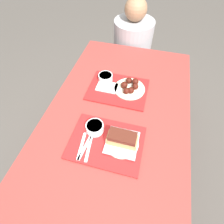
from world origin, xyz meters
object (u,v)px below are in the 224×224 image
object	(u,v)px
bowl_coleslaw_near	(95,127)
wings_plate_far	(130,87)
person_seated_across	(133,40)
brisket_sandwich_plate	(122,140)
bowl_coleslaw_far	(106,77)
tray_far	(118,89)
tray_near	(106,142)

from	to	relation	value
bowl_coleslaw_near	wings_plate_far	bearing A→B (deg)	71.53
bowl_coleslaw_near	person_seated_across	size ratio (longest dim) A/B	0.16
brisket_sandwich_plate	wings_plate_far	distance (m)	0.45
bowl_coleslaw_far	person_seated_across	size ratio (longest dim) A/B	0.16
wings_plate_far	brisket_sandwich_plate	bearing A→B (deg)	-84.38
tray_far	wings_plate_far	world-z (taller)	wings_plate_far
tray_far	person_seated_across	distance (m)	0.81
tray_far	bowl_coleslaw_near	bearing A→B (deg)	-97.62
person_seated_across	bowl_coleslaw_near	bearing A→B (deg)	-90.75
brisket_sandwich_plate	person_seated_across	xyz separation A→B (m)	(-0.16, 1.23, -0.11)
tray_far	wings_plate_far	xyz separation A→B (m)	(0.08, 0.02, 0.03)
brisket_sandwich_plate	wings_plate_far	bearing A→B (deg)	95.62
tray_far	person_seated_across	xyz separation A→B (m)	(-0.03, 0.80, -0.07)
tray_near	person_seated_across	world-z (taller)	person_seated_across
tray_near	tray_far	world-z (taller)	same
bowl_coleslaw_near	bowl_coleslaw_far	size ratio (longest dim) A/B	1.00
bowl_coleslaw_near	tray_far	bearing A→B (deg)	82.38
brisket_sandwich_plate	bowl_coleslaw_far	size ratio (longest dim) A/B	1.81
wings_plate_far	tray_near	bearing A→B (deg)	-95.66
brisket_sandwich_plate	bowl_coleslaw_far	world-z (taller)	brisket_sandwich_plate
tray_near	brisket_sandwich_plate	xyz separation A→B (m)	(0.09, 0.01, 0.04)
tray_far	bowl_coleslaw_near	size ratio (longest dim) A/B	3.99
tray_near	bowl_coleslaw_far	xyz separation A→B (m)	(-0.15, 0.50, 0.04)
tray_near	brisket_sandwich_plate	world-z (taller)	brisket_sandwich_plate
person_seated_across	bowl_coleslaw_far	bearing A→B (deg)	-95.88
tray_near	bowl_coleslaw_near	size ratio (longest dim) A/B	3.99
brisket_sandwich_plate	bowl_coleslaw_far	xyz separation A→B (m)	(-0.24, 0.48, -0.01)
brisket_sandwich_plate	person_seated_across	bearing A→B (deg)	97.49
brisket_sandwich_plate	person_seated_across	world-z (taller)	person_seated_across
tray_near	bowl_coleslaw_far	bearing A→B (deg)	106.58
tray_far	brisket_sandwich_plate	distance (m)	0.44
tray_far	brisket_sandwich_plate	world-z (taller)	brisket_sandwich_plate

